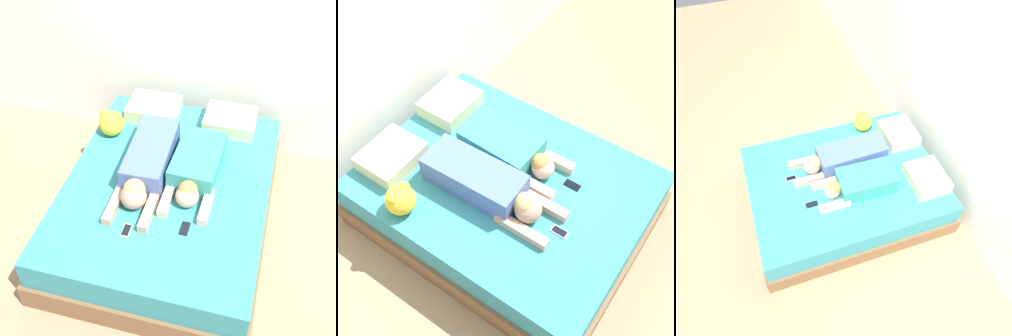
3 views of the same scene
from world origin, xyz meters
TOP-DOWN VIEW (x-y plane):
  - ground_plane at (0.00, 0.00)m, footprint 12.00×12.00m
  - wall_back at (0.00, 1.23)m, footprint 12.00×0.06m
  - bed at (0.00, 0.00)m, footprint 1.67×2.17m
  - pillow_head_left at (-0.36, 0.83)m, footprint 0.46×0.38m
  - pillow_head_right at (0.36, 0.83)m, footprint 0.46×0.38m
  - person_left at (-0.18, 0.04)m, footprint 0.35×1.11m
  - person_right at (0.20, 0.10)m, footprint 0.38×0.88m
  - cell_phone_left at (-0.16, -0.57)m, footprint 0.06×0.12m
  - cell_phone_right at (0.25, -0.44)m, footprint 0.06×0.12m
  - plush_toy at (-0.64, 0.47)m, footprint 0.23×0.23m

SIDE VIEW (x-z plane):
  - ground_plane at x=0.00m, z-range 0.00..0.00m
  - bed at x=0.00m, z-range 0.00..0.48m
  - cell_phone_left at x=-0.16m, z-range 0.48..0.49m
  - cell_phone_right at x=0.25m, z-range 0.48..0.49m
  - pillow_head_left at x=-0.36m, z-range 0.48..0.62m
  - pillow_head_right at x=0.36m, z-range 0.48..0.62m
  - person_right at x=0.20m, z-range 0.48..0.69m
  - person_left at x=-0.18m, z-range 0.48..0.71m
  - plush_toy at x=-0.64m, z-range 0.49..0.72m
  - wall_back at x=0.00m, z-range 0.00..2.60m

